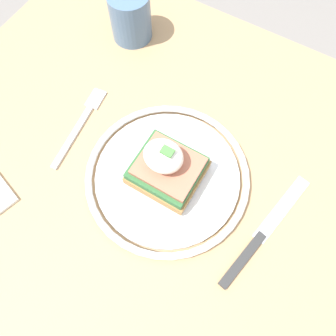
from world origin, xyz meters
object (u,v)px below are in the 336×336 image
(knife, at_px, (259,238))
(cup, at_px, (130,16))
(plate, at_px, (168,175))
(fork, at_px, (81,123))
(sandwich, at_px, (167,166))

(knife, distance_m, cup, 0.41)
(plate, height_order, fork, plate)
(cup, bearing_deg, knife, -32.42)
(plate, height_order, knife, plate)
(fork, xyz_separation_m, knife, (0.32, -0.02, 0.00))
(fork, bearing_deg, knife, -4.31)
(plate, relative_size, knife, 1.21)
(fork, distance_m, knife, 0.32)
(plate, relative_size, fork, 1.55)
(plate, distance_m, sandwich, 0.03)
(plate, distance_m, fork, 0.17)
(sandwich, height_order, cup, sandwich)
(fork, relative_size, knife, 0.78)
(sandwich, xyz_separation_m, cup, (-0.19, 0.21, 0.00))
(plate, height_order, cup, cup)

